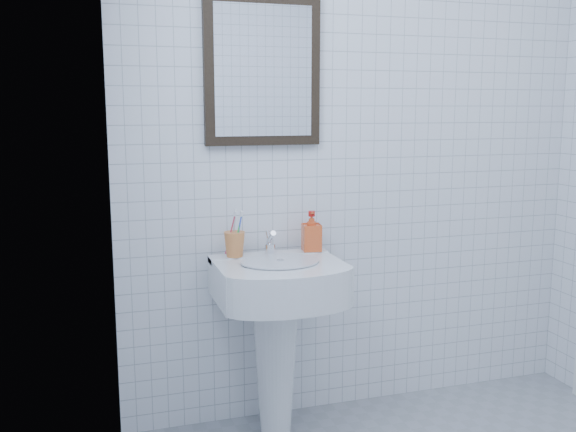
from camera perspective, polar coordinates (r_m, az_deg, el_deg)
name	(u,v)px	position (r m, az deg, el deg)	size (l,w,h in m)	color
wall_back	(360,141)	(2.93, 6.43, 6.64)	(2.20, 0.02, 2.50)	white
wall_left	(127,174)	(1.48, -14.12, 3.61)	(0.02, 2.40, 2.50)	white
washbasin	(277,318)	(2.71, -1.01, -9.09)	(0.51, 0.38, 0.79)	white
faucet	(270,244)	(2.71, -1.59, -2.54)	(0.04, 0.10, 0.11)	silver
toothbrush_cup	(235,244)	(2.68, -4.77, -2.52)	(0.09, 0.09, 0.10)	orange
soap_dispenser	(312,231)	(2.78, 2.11, -1.35)	(0.08, 0.08, 0.17)	red
wall_mirror	(263,71)	(2.76, -2.26, 12.75)	(0.50, 0.04, 0.62)	black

